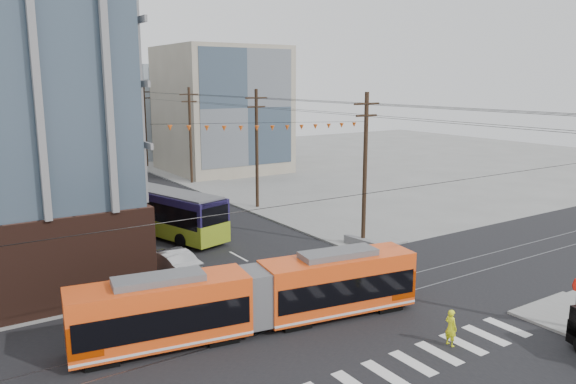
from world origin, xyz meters
The scene contains 12 objects.
ground centered at (0.00, 0.00, 0.00)m, with size 160.00×160.00×0.00m, color slate.
bg_bldg_ne_near centered at (16.00, 48.00, 8.00)m, with size 14.00×14.00×16.00m, color gray.
bg_bldg_ne_far centered at (18.00, 68.00, 7.00)m, with size 16.00×16.00×14.00m, color #8C99A5.
utility_pole_far centered at (8.50, 56.00, 5.50)m, with size 0.30×0.30×11.00m, color black.
streetcar centered at (-4.75, 3.52, 1.63)m, with size 16.93×2.38×3.26m, color #F24C15, non-canonical shape.
city_bus centered at (-2.37, 22.48, 1.84)m, with size 2.81×12.99×3.68m, color #1E1642, non-canonical shape.
parked_car_silver centered at (-5.36, 13.17, 0.84)m, with size 1.78×5.10×1.68m, color #B0B0B0.
parked_car_white centered at (-5.59, 17.30, 0.64)m, with size 1.80×4.43×1.28m, color silver.
parked_car_grey centered at (-5.90, 24.78, 0.69)m, with size 2.30×5.00×1.39m, color #5B5C5D.
pedestrian centered at (1.80, -2.74, 0.86)m, with size 0.63×0.41×1.72m, color #EEF51B.
stop_sign centered at (7.95, -4.97, 1.28)m, with size 0.78×0.78×2.56m, color #AC0E05, non-canonical shape.
jersey_barrier centered at (8.30, 10.59, 0.36)m, with size 0.80×3.57×0.71m, color slate.
Camera 1 is at (-17.27, -18.37, 11.82)m, focal length 35.00 mm.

